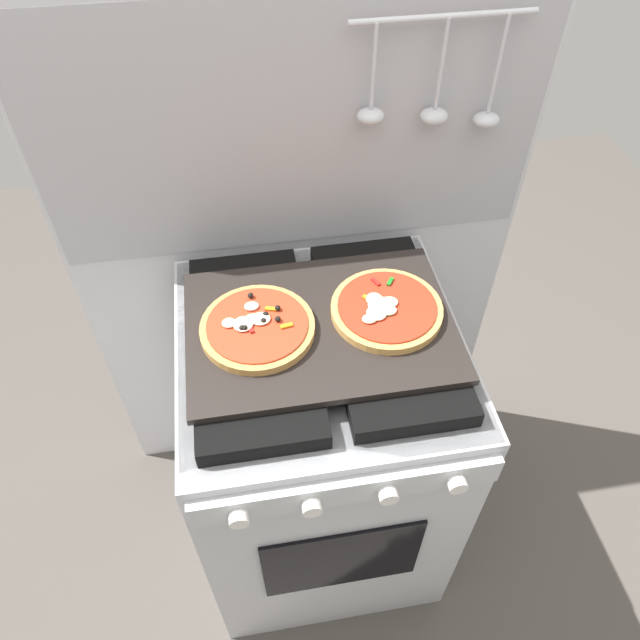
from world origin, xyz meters
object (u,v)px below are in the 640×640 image
object	(u,v)px
stove	(320,444)
baking_tray	(320,326)
pizza_right	(386,309)
pizza_left	(257,328)

from	to	relation	value
stove	baking_tray	bearing A→B (deg)	90.00
baking_tray	pizza_right	bearing A→B (deg)	2.58
stove	pizza_right	xyz separation A→B (m)	(0.14, 0.01, 0.48)
stove	pizza_right	distance (m)	0.50
stove	baking_tray	world-z (taller)	baking_tray
stove	pizza_left	xyz separation A→B (m)	(-0.13, 0.00, 0.48)
baking_tray	stove	bearing A→B (deg)	-90.00
pizza_left	pizza_right	size ratio (longest dim) A/B	1.00
stove	pizza_right	bearing A→B (deg)	3.26
stove	baking_tray	distance (m)	0.46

